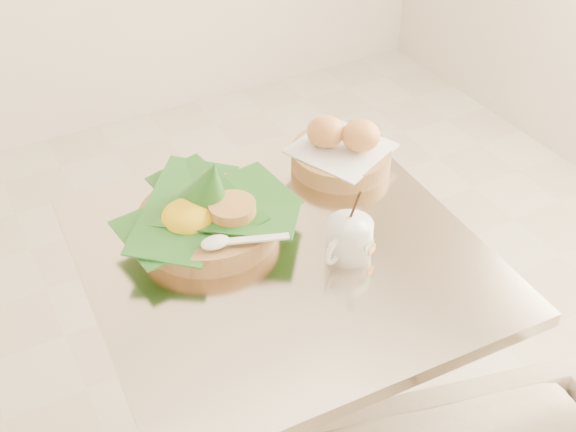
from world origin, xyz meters
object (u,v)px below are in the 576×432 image
rice_basket (208,213)px  coffee_mug (349,238)px  bread_basket (342,150)px  cafe_table (282,333)px

rice_basket → coffee_mug: (0.20, -0.18, -0.01)m
rice_basket → bread_basket: bearing=11.7°
cafe_table → rice_basket: 0.30m
bread_basket → coffee_mug: 0.29m
coffee_mug → rice_basket: bearing=137.1°
bread_basket → coffee_mug: size_ratio=1.66×
cafe_table → rice_basket: rice_basket is taller
rice_basket → coffee_mug: bearing=-42.9°
bread_basket → coffee_mug: (-0.14, -0.25, -0.00)m
cafe_table → rice_basket: (-0.09, 0.12, 0.27)m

